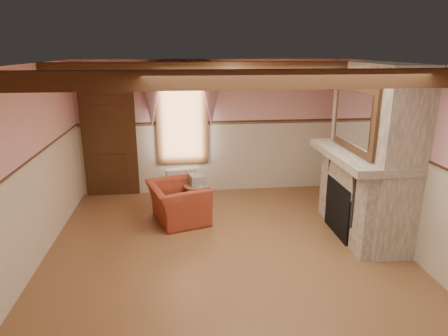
{
  "coord_description": "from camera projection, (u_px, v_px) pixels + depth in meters",
  "views": [
    {
      "loc": [
        -0.64,
        -5.31,
        3.01
      ],
      "look_at": [
        0.04,
        0.8,
        1.16
      ],
      "focal_mm": 32.0,
      "sensor_mm": 36.0,
      "label": 1
    }
  ],
  "objects": [
    {
      "name": "floor",
      "position": [
        227.0,
        257.0,
        5.98
      ],
      "size": [
        5.5,
        6.0,
        0.01
      ],
      "primitive_type": "cube",
      "color": "brown",
      "rests_on": "ground"
    },
    {
      "name": "ceiling",
      "position": [
        228.0,
        65.0,
        5.18
      ],
      "size": [
        5.5,
        6.0,
        0.01
      ],
      "primitive_type": "cube",
      "color": "silver",
      "rests_on": "wall_back"
    },
    {
      "name": "wall_back",
      "position": [
        211.0,
        127.0,
        8.44
      ],
      "size": [
        5.5,
        0.02,
        2.8
      ],
      "primitive_type": "cube",
      "color": "#CD8E8E",
      "rests_on": "floor"
    },
    {
      "name": "wall_front",
      "position": [
        280.0,
        293.0,
        2.73
      ],
      "size": [
        5.5,
        0.02,
        2.8
      ],
      "primitive_type": "cube",
      "color": "#CD8E8E",
      "rests_on": "floor"
    },
    {
      "name": "wall_left",
      "position": [
        22.0,
        174.0,
        5.29
      ],
      "size": [
        0.02,
        6.0,
        2.8
      ],
      "primitive_type": "cube",
      "color": "#CD8E8E",
      "rests_on": "floor"
    },
    {
      "name": "wall_right",
      "position": [
        413.0,
        162.0,
        5.87
      ],
      "size": [
        0.02,
        6.0,
        2.8
      ],
      "primitive_type": "cube",
      "color": "#CD8E8E",
      "rests_on": "floor"
    },
    {
      "name": "wainscot",
      "position": [
        227.0,
        211.0,
        5.77
      ],
      "size": [
        5.5,
        6.0,
        1.5
      ],
      "primitive_type": null,
      "color": "beige",
      "rests_on": "floor"
    },
    {
      "name": "chair_rail",
      "position": [
        227.0,
        161.0,
        5.55
      ],
      "size": [
        5.5,
        6.0,
        0.08
      ],
      "primitive_type": null,
      "color": "black",
      "rests_on": "wainscot"
    },
    {
      "name": "firebox",
      "position": [
        342.0,
        208.0,
        6.64
      ],
      "size": [
        0.2,
        0.95,
        0.9
      ],
      "primitive_type": "cube",
      "color": "black",
      "rests_on": "floor"
    },
    {
      "name": "armchair",
      "position": [
        178.0,
        203.0,
        7.16
      ],
      "size": [
        1.22,
        1.31,
        0.7
      ],
      "primitive_type": "imported",
      "rotation": [
        0.0,
        0.0,
        1.88
      ],
      "color": "maroon",
      "rests_on": "floor"
    },
    {
      "name": "side_table",
      "position": [
        197.0,
        199.0,
        7.54
      ],
      "size": [
        0.62,
        0.62,
        0.55
      ],
      "primitive_type": "cylinder",
      "rotation": [
        0.0,
        0.0,
        0.34
      ],
      "color": "brown",
      "rests_on": "floor"
    },
    {
      "name": "book_stack",
      "position": [
        197.0,
        180.0,
        7.44
      ],
      "size": [
        0.32,
        0.37,
        0.2
      ],
      "primitive_type": "cube",
      "rotation": [
        0.0,
        0.0,
        0.21
      ],
      "color": "#B7AD8C",
      "rests_on": "side_table"
    },
    {
      "name": "radiator",
      "position": [
        183.0,
        182.0,
        8.4
      ],
      "size": [
        0.72,
        0.33,
        0.6
      ],
      "primitive_type": "cube",
      "rotation": [
        0.0,
        0.0,
        0.22
      ],
      "color": "silver",
      "rests_on": "floor"
    },
    {
      "name": "bowl",
      "position": [
        364.0,
        150.0,
        6.31
      ],
      "size": [
        0.31,
        0.31,
        0.08
      ],
      "primitive_type": "imported",
      "color": "brown",
      "rests_on": "mantel"
    },
    {
      "name": "mantel_clock",
      "position": [
        346.0,
        137.0,
        6.97
      ],
      "size": [
        0.14,
        0.24,
        0.2
      ],
      "primitive_type": "cube",
      "color": "black",
      "rests_on": "mantel"
    },
    {
      "name": "oil_lamp",
      "position": [
        356.0,
        139.0,
        6.6
      ],
      "size": [
        0.11,
        0.11,
        0.28
      ],
      "primitive_type": "cylinder",
      "color": "gold",
      "rests_on": "mantel"
    },
    {
      "name": "candle_red",
      "position": [
        388.0,
        160.0,
        5.6
      ],
      "size": [
        0.06,
        0.06,
        0.16
      ],
      "primitive_type": "cylinder",
      "color": "#A9141E",
      "rests_on": "mantel"
    },
    {
      "name": "jar_yellow",
      "position": [
        381.0,
        158.0,
        5.79
      ],
      "size": [
        0.06,
        0.06,
        0.12
      ],
      "primitive_type": "cylinder",
      "color": "gold",
      "rests_on": "mantel"
    },
    {
      "name": "fireplace",
      "position": [
        373.0,
        152.0,
        6.41
      ],
      "size": [
        0.85,
        2.0,
        2.8
      ],
      "primitive_type": "cube",
      "color": "gray",
      "rests_on": "floor"
    },
    {
      "name": "mantel",
      "position": [
        362.0,
        155.0,
        6.4
      ],
      "size": [
        1.05,
        2.05,
        0.12
      ],
      "primitive_type": "cube",
      "color": "gray",
      "rests_on": "fireplace"
    },
    {
      "name": "overmantel_mirror",
      "position": [
        354.0,
        118.0,
        6.21
      ],
      "size": [
        0.06,
        1.44,
        1.04
      ],
      "primitive_type": "cube",
      "color": "silver",
      "rests_on": "fireplace"
    },
    {
      "name": "door",
      "position": [
        110.0,
        147.0,
        8.26
      ],
      "size": [
        1.1,
        0.1,
        2.1
      ],
      "primitive_type": "cube",
      "color": "black",
      "rests_on": "floor"
    },
    {
      "name": "window",
      "position": [
        182.0,
        116.0,
        8.27
      ],
      "size": [
        1.06,
        0.08,
        2.02
      ],
      "primitive_type": "cube",
      "color": "white",
      "rests_on": "wall_back"
    },
    {
      "name": "window_drapes",
      "position": [
        181.0,
        87.0,
        8.01
      ],
      "size": [
        1.3,
        0.14,
        1.4
      ],
      "primitive_type": "cube",
      "color": "gray",
      "rests_on": "wall_back"
    },
    {
      "name": "ceiling_beam_front",
      "position": [
        242.0,
        80.0,
        4.06
      ],
      "size": [
        5.5,
        0.18,
        0.2
      ],
      "primitive_type": "cube",
      "color": "black",
      "rests_on": "ceiling"
    },
    {
      "name": "ceiling_beam_back",
      "position": [
        219.0,
        68.0,
        6.35
      ],
      "size": [
        5.5,
        0.18,
        0.2
      ],
      "primitive_type": "cube",
      "color": "black",
      "rests_on": "ceiling"
    }
  ]
}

